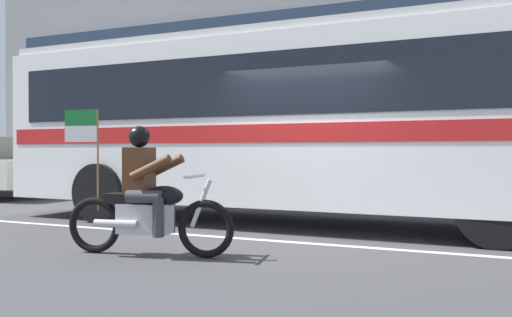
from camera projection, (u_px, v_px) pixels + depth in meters
name	position (u px, v px, depth m)	size (l,w,h in m)	color
ground_plane	(303.00, 236.00, 8.12)	(60.00, 60.00, 0.00)	#3D3D3F
sidewalk_curb	(375.00, 202.00, 12.77)	(28.00, 3.80, 0.15)	#B7B2A8
lane_center_stripe	(289.00, 242.00, 7.57)	(26.60, 0.14, 0.01)	silver
transit_bus	(304.00, 115.00, 9.34)	(11.02, 2.80, 3.22)	white
motorcycle_with_rider	(147.00, 200.00, 6.61)	(2.17, 0.74, 1.78)	black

